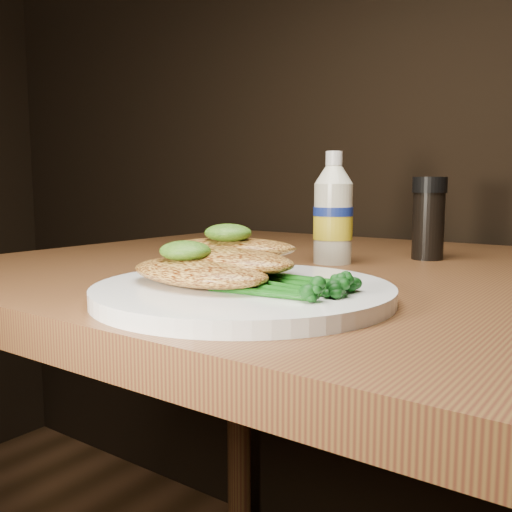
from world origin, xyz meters
The scene contains 9 objects.
plate centered at (-0.08, 0.80, 0.76)m, with size 0.28×0.28×0.01m, color white.
chicken_front centered at (-0.11, 0.77, 0.78)m, with size 0.15×0.08×0.02m, color gold.
chicken_mid centered at (-0.11, 0.81, 0.79)m, with size 0.15×0.08×0.02m, color gold.
chicken_back centered at (-0.13, 0.84, 0.79)m, with size 0.14×0.07×0.02m, color gold.
pesto_front centered at (-0.13, 0.77, 0.80)m, with size 0.05×0.05×0.02m, color black.
pesto_back centered at (-0.13, 0.83, 0.81)m, with size 0.05×0.05×0.02m, color black.
broccolini_bundle centered at (-0.04, 0.80, 0.77)m, with size 0.13×0.10×0.02m, color #145011, non-canonical shape.
mayo_bottle centered at (-0.13, 1.07, 0.83)m, with size 0.05×0.05×0.15m, color beige, non-canonical shape.
pepper_grinder centered at (-0.04, 1.19, 0.81)m, with size 0.05×0.05×0.12m, color black, non-canonical shape.
Camera 1 is at (0.23, 0.38, 0.86)m, focal length 39.70 mm.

